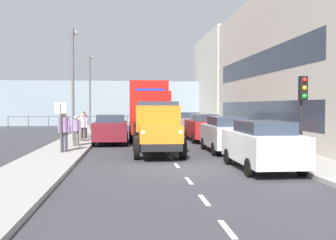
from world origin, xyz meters
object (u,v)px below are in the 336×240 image
Objects in this scene: traffic_light_near at (302,100)px; lamp_post_far at (90,85)px; car_red_kerbside_2 at (203,127)px; pedestrian_couple_b at (83,125)px; lamp_post_promenade at (73,74)px; car_white_kerbside_near at (262,144)px; pedestrian_strolling at (64,128)px; pedestrian_with_bag at (76,128)px; street_sign at (61,118)px; pedestrian_in_dark_coat at (85,122)px; lorry_cargo_red at (148,108)px; car_silver_kerbside_1 at (226,134)px; pedestrian_by_lamp at (83,122)px; truck_vintage_orange at (158,129)px; car_grey_kerbside_3 at (188,123)px; car_maroon_oppositeside_0 at (111,129)px.

lamp_post_far is at bearing -64.24° from traffic_light_near.
traffic_light_near is at bearing 100.51° from car_red_kerbside_2.
lamp_post_promenade is at bearing -54.60° from pedestrian_couple_b.
car_white_kerbside_near is 8.98m from pedestrian_strolling.
street_sign is (0.29, 2.81, 0.60)m from pedestrian_with_bag.
car_red_kerbside_2 is 2.62× the size of pedestrian_in_dark_coat.
traffic_light_near is 0.49× the size of lamp_post_far.
car_white_kerbside_near is (-3.33, 13.72, -1.18)m from lorry_cargo_red.
pedestrian_couple_b reaches higher than pedestrian_with_bag.
car_silver_kerbside_1 is 7.68m from pedestrian_with_bag.
pedestrian_by_lamp is at bearing -83.76° from pedestrian_couple_b.
truck_vintage_orange is 0.87× the size of lamp_post_far.
truck_vintage_orange is 4.34m from street_sign.
pedestrian_by_lamp reaches higher than car_grey_kerbside_3.
lamp_post_far is (7.98, -10.34, 3.13)m from car_red_kerbside_2.
lorry_cargo_red reaches higher than car_maroon_oppositeside_0.
lorry_cargo_red is at bearing -76.35° from car_white_kerbside_near.
car_silver_kerbside_1 is at bearing -66.45° from traffic_light_near.
lamp_post_far reaches higher than pedestrian_in_dark_coat.
pedestrian_with_bag is 0.23× the size of lamp_post_promenade.
car_red_kerbside_2 is 5.81m from car_maroon_oppositeside_0.
car_red_kerbside_2 is 2.00× the size of street_sign.
truck_vintage_orange is 3.47m from car_silver_kerbside_1.
car_maroon_oppositeside_0 is at bearing 148.44° from lamp_post_promenade.
lorry_cargo_red is at bearing -139.30° from pedestrian_couple_b.
pedestrian_strolling is at bearing 39.02° from car_red_kerbside_2.
lamp_post_far is at bearing -87.45° from pedestrian_with_bag.
car_silver_kerbside_1 is at bearing 143.17° from lamp_post_promenade.
pedestrian_in_dark_coat is 0.53× the size of traffic_light_near.
pedestrian_strolling is at bearing -107.41° from street_sign.
street_sign is at bearing 69.24° from car_maroon_oppositeside_0.
pedestrian_in_dark_coat is (0.14, -2.25, 0.03)m from pedestrian_couple_b.
pedestrian_in_dark_coat is at bearing 93.16° from lamp_post_far.
pedestrian_with_bag is (1.68, 2.38, 0.18)m from car_maroon_oppositeside_0.
pedestrian_strolling is at bearing 87.83° from pedestrian_couple_b.
lamp_post_promenade is 10.13m from lamp_post_far.
pedestrian_in_dark_coat is 14.97m from traffic_light_near.
pedestrian_couple_b is 0.24× the size of lamp_post_promenade.
traffic_light_near is (-9.43, 3.94, 1.25)m from pedestrian_strolling.
pedestrian_couple_b is 0.52× the size of traffic_light_near.
lamp_post_far reaches higher than pedestrian_with_bag.
car_grey_kerbside_3 is 1.03× the size of car_maroon_oppositeside_0.
pedestrian_with_bag is (4.02, -3.08, -0.10)m from truck_vintage_orange.
truck_vintage_orange is 11.01m from pedestrian_by_lamp.
lamp_post_promenade is at bearing 69.15° from pedestrian_in_dark_coat.
pedestrian_couple_b is at bearing 43.78° from car_grey_kerbside_3.
pedestrian_couple_b is at bearing -54.37° from car_white_kerbside_near.
pedestrian_with_bag reaches higher than pedestrian_by_lamp.
pedestrian_with_bag is 5.14m from pedestrian_in_dark_coat.
pedestrian_couple_b is at bearing 5.46° from car_red_kerbside_2.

